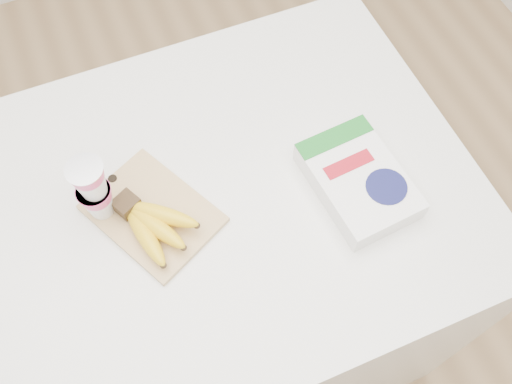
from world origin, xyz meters
TOP-DOWN VIEW (x-y plane):
  - room at (0.00, 0.00)m, footprint 4.00×4.00m
  - table at (0.00, 0.00)m, footprint 1.34×0.90m
  - cutting_board at (-0.04, 0.00)m, footprint 0.29×0.33m
  - bananas at (-0.05, -0.03)m, footprint 0.17×0.20m
  - yogurt_stack at (-0.13, 0.05)m, footprint 0.08×0.08m
  - cereal_box at (0.39, -0.10)m, footprint 0.20×0.27m

SIDE VIEW (x-z plane):
  - table at x=0.00m, z-range 0.00..1.01m
  - cutting_board at x=-0.04m, z-range 1.01..1.02m
  - cereal_box at x=0.39m, z-range 1.01..1.07m
  - bananas at x=-0.05m, z-range 1.01..1.08m
  - yogurt_stack at x=-0.13m, z-range 1.03..1.20m
  - room at x=0.00m, z-range -0.65..3.35m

